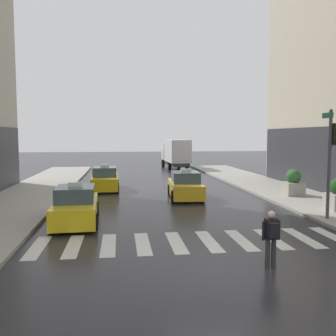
{
  "coord_description": "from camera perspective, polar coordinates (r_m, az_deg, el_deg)",
  "views": [
    {
      "loc": [
        -2.56,
        -9.91,
        3.81
      ],
      "look_at": [
        -0.25,
        8.0,
        2.24
      ],
      "focal_mm": 39.8,
      "sensor_mm": 36.0,
      "label": 1
    }
  ],
  "objects": [
    {
      "name": "ground_plane",
      "position": [
        10.92,
        6.95,
        -15.49
      ],
      "size": [
        160.0,
        160.0,
        0.0
      ],
      "primitive_type": "plane",
      "color": "#26262B"
    },
    {
      "name": "crosswalk_markings",
      "position": [
        13.7,
        3.8,
        -11.18
      ],
      "size": [
        11.3,
        2.8,
        0.01
      ],
      "color": "silver",
      "rests_on": "ground"
    },
    {
      "name": "traffic_light_pole",
      "position": [
        17.77,
        23.81,
        2.76
      ],
      "size": [
        0.44,
        0.84,
        4.8
      ],
      "color": "#47474C",
      "rests_on": "curb_right"
    },
    {
      "name": "taxi_lead",
      "position": [
        16.84,
        -13.95,
        -5.75
      ],
      "size": [
        2.06,
        4.6,
        1.8
      ],
      "color": "yellow",
      "rests_on": "ground"
    },
    {
      "name": "taxi_second",
      "position": [
        22.9,
        2.65,
        -2.79
      ],
      "size": [
        2.11,
        4.62,
        1.8
      ],
      "color": "gold",
      "rests_on": "ground"
    },
    {
      "name": "taxi_third",
      "position": [
        26.69,
        -9.64,
        -1.75
      ],
      "size": [
        2.0,
        4.57,
        1.8
      ],
      "color": "yellow",
      "rests_on": "ground"
    },
    {
      "name": "box_truck",
      "position": [
        43.1,
        1.2,
        2.34
      ],
      "size": [
        2.56,
        7.63,
        3.35
      ],
      "color": "#2D2D2D",
      "rests_on": "ground"
    },
    {
      "name": "pedestrian_with_backpack",
      "position": [
        11.32,
        15.57,
        -9.74
      ],
      "size": [
        0.55,
        0.43,
        1.65
      ],
      "color": "#333338",
      "rests_on": "ground"
    },
    {
      "name": "planter_mid_block",
      "position": [
        24.24,
        18.62,
        -2.27
      ],
      "size": [
        1.1,
        1.1,
        1.6
      ],
      "color": "#A8A399",
      "rests_on": "curb_right"
    }
  ]
}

